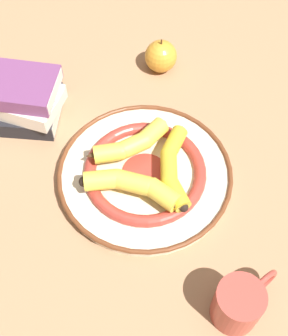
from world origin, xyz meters
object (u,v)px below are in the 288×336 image
(banana_b, at_px, (173,165))
(apple, at_px, (161,56))
(book_stack, at_px, (19,99))
(decorative_bowl, at_px, (144,174))
(banana_c, at_px, (134,186))
(coffee_mug, at_px, (239,303))
(banana_a, at_px, (130,145))

(banana_b, relative_size, apple, 2.15)
(banana_b, relative_size, book_stack, 0.87)
(decorative_bowl, xyz_separation_m, banana_b, (0.05, -0.03, 0.04))
(decorative_bowl, distance_m, apple, 0.32)
(banana_c, bearing_deg, coffee_mug, 145.04)
(book_stack, bearing_deg, coffee_mug, -36.43)
(banana_b, bearing_deg, coffee_mug, 20.91)
(banana_c, xyz_separation_m, coffee_mug, (0.07, -0.28, -0.01))
(banana_a, bearing_deg, apple, 46.32)
(decorative_bowl, relative_size, apple, 4.02)
(decorative_bowl, xyz_separation_m, banana_c, (-0.04, -0.04, 0.04))
(banana_a, height_order, book_stack, book_stack)
(banana_b, distance_m, coffee_mug, 0.29)
(book_stack, relative_size, coffee_mug, 1.67)
(decorative_bowl, height_order, book_stack, book_stack)
(banana_a, xyz_separation_m, apple, (0.18, 0.22, -0.02))
(banana_a, xyz_separation_m, coffee_mug, (0.03, -0.37, -0.01))
(banana_c, bearing_deg, book_stack, -25.09)
(decorative_bowl, height_order, banana_a, banana_a)
(decorative_bowl, bearing_deg, apple, 57.53)
(banana_b, xyz_separation_m, book_stack, (-0.23, 0.30, 0.00))
(decorative_bowl, xyz_separation_m, book_stack, (-0.18, 0.27, 0.04))
(banana_a, bearing_deg, book_stack, 123.59)
(apple, bearing_deg, book_stack, -179.84)
(book_stack, bearing_deg, banana_c, -31.91)
(decorative_bowl, xyz_separation_m, apple, (0.17, 0.27, 0.02))
(banana_a, distance_m, book_stack, 0.28)
(coffee_mug, bearing_deg, banana_a, 82.45)
(book_stack, distance_m, apple, 0.35)
(banana_a, relative_size, banana_b, 0.98)
(decorative_bowl, distance_m, banana_b, 0.07)
(book_stack, bearing_deg, apple, 34.90)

